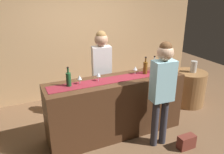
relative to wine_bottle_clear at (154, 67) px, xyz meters
The scene contains 15 objects.
ground_plane 1.33m from the wine_bottle_clear, behind, with size 10.00×10.00×0.00m, color brown.
back_wall 2.05m from the wine_bottle_clear, 111.11° to the left, with size 6.00×0.12×2.90m, color tan.
bar_counter 0.95m from the wine_bottle_clear, behind, with size 2.31×0.60×1.00m, color #472B19.
counter_runner_cloth 0.74m from the wine_bottle_clear, behind, with size 2.19×0.28×0.01m, color maroon.
wine_bottle_clear is the anchor object (origin of this frame).
wine_bottle_green 1.49m from the wine_bottle_clear, behind, with size 0.07×0.07×0.30m.
wine_bottle_amber 0.17m from the wine_bottle_clear, behind, with size 0.07×0.07×0.30m.
wine_glass_near_customer 0.34m from the wine_bottle_clear, 169.23° to the left, with size 0.07×0.07×0.14m.
wine_glass_mid_counter 1.02m from the wine_bottle_clear, behind, with size 0.07×0.07×0.14m.
wine_glass_far_end 1.32m from the wine_bottle_clear, behind, with size 0.07×0.07×0.14m.
bartender 0.94m from the wine_bottle_clear, 142.49° to the left, with size 0.37×0.26×1.70m.
customer_sipping 0.63m from the wine_bottle_clear, 112.58° to the right, with size 0.35×0.24×1.68m.
round_side_table 1.45m from the wine_bottle_clear, 14.97° to the left, with size 0.68×0.68×0.74m, color olive.
vase_on_side_table 1.29m from the wine_bottle_clear, 13.82° to the left, with size 0.13×0.13×0.24m, color #B7B2A8.
handbag 1.33m from the wine_bottle_clear, 83.43° to the right, with size 0.28×0.14×0.22m, color brown.
Camera 1 is at (-1.46, -3.03, 2.31)m, focal length 35.91 mm.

